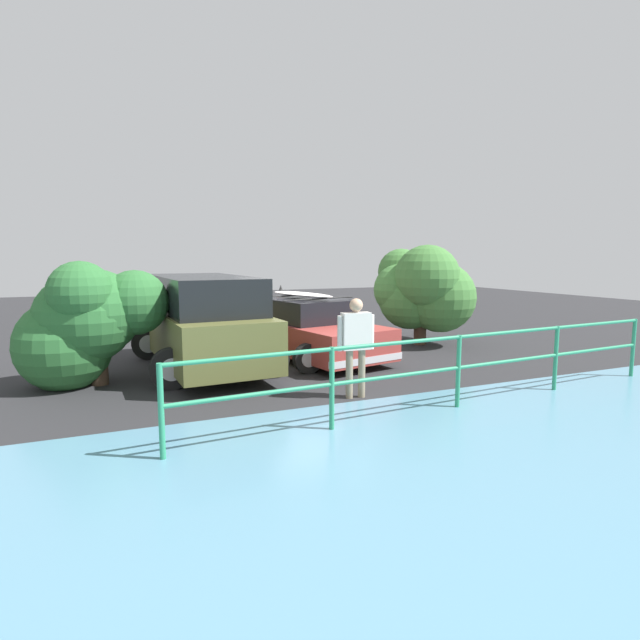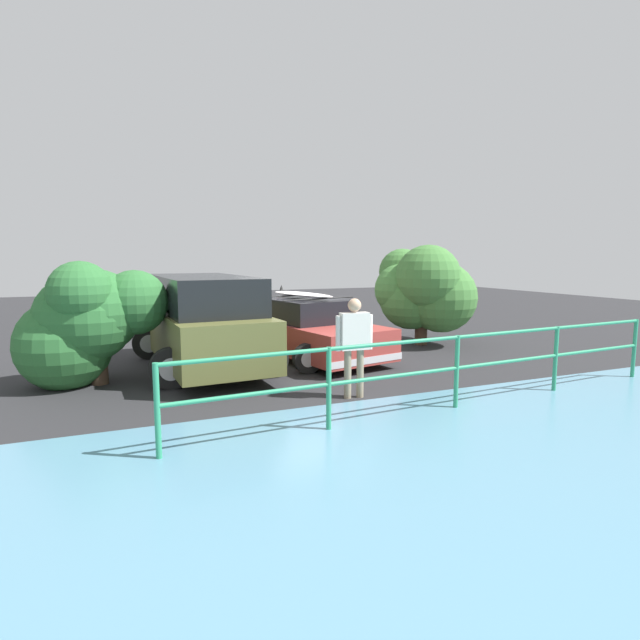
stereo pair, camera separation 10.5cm
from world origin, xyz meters
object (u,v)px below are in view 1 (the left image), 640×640
Objects in this scene: person_bystander at (356,339)px; sedan_car at (309,330)px; suv_car at (203,321)px; bush_near_right at (86,321)px; bush_near_left at (423,291)px.

sedan_car is at bearing -98.98° from person_bystander.
sedan_car is at bearing -176.18° from suv_car.
bush_near_right reaches higher than sedan_car.
bush_near_left is 1.05× the size of bush_near_right.
sedan_car is 3.51m from bush_near_left.
suv_car is 1.82× the size of bush_near_left.
sedan_car is 4.76m from bush_near_right.
suv_car is 2.31m from bush_near_right.
person_bystander is 0.62× the size of bush_near_right.
bush_near_right is (8.05, 1.24, -0.25)m from bush_near_left.
sedan_car is at bearing 6.35° from bush_near_left.
bush_near_left is at bearing -135.85° from person_bystander.
suv_car is 5.90m from bush_near_left.
bush_near_left is at bearing -171.24° from bush_near_right.
bush_near_left reaches higher than sedan_car.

